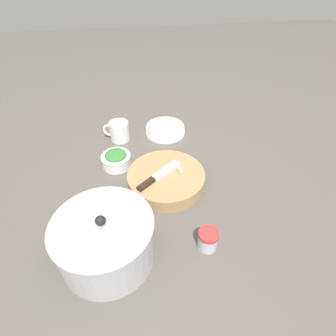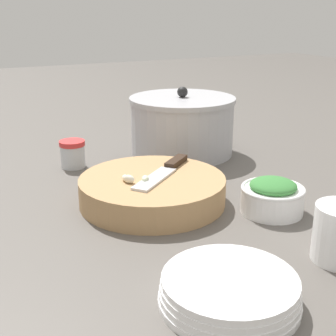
{
  "view_description": "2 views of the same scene",
  "coord_description": "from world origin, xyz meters",
  "px_view_note": "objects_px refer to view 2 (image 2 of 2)",
  "views": [
    {
      "loc": [
        -0.76,
        0.09,
        0.72
      ],
      "look_at": [
        -0.02,
        -0.03,
        0.07
      ],
      "focal_mm": 28.0,
      "sensor_mm": 36.0,
      "label": 1
    },
    {
      "loc": [
        0.77,
        -0.39,
        0.38
      ],
      "look_at": [
        -0.02,
        0.0,
        0.08
      ],
      "focal_mm": 50.0,
      "sensor_mm": 36.0,
      "label": 2
    }
  ],
  "objects_px": {
    "garlic_cloves": "(133,179)",
    "herb_bowl": "(272,196)",
    "chef_knife": "(166,170)",
    "plate_stack": "(229,290)",
    "stock_pot": "(182,125)",
    "cutting_board": "(152,190)",
    "spice_jar": "(73,154)"
  },
  "relations": [
    {
      "from": "garlic_cloves",
      "to": "herb_bowl",
      "type": "distance_m",
      "value": 0.27
    },
    {
      "from": "chef_knife",
      "to": "herb_bowl",
      "type": "bearing_deg",
      "value": -176.39
    },
    {
      "from": "garlic_cloves",
      "to": "chef_knife",
      "type": "bearing_deg",
      "value": 106.64
    },
    {
      "from": "garlic_cloves",
      "to": "herb_bowl",
      "type": "xyz_separation_m",
      "value": [
        0.14,
        0.23,
        -0.03
      ]
    },
    {
      "from": "plate_stack",
      "to": "stock_pot",
      "type": "height_order",
      "value": "stock_pot"
    },
    {
      "from": "cutting_board",
      "to": "chef_knife",
      "type": "relative_size",
      "value": 1.62
    },
    {
      "from": "cutting_board",
      "to": "plate_stack",
      "type": "bearing_deg",
      "value": -8.41
    },
    {
      "from": "spice_jar",
      "to": "stock_pot",
      "type": "relative_size",
      "value": 0.24
    },
    {
      "from": "spice_jar",
      "to": "plate_stack",
      "type": "height_order",
      "value": "spice_jar"
    },
    {
      "from": "stock_pot",
      "to": "garlic_cloves",
      "type": "bearing_deg",
      "value": -42.63
    },
    {
      "from": "stock_pot",
      "to": "spice_jar",
      "type": "bearing_deg",
      "value": -93.32
    },
    {
      "from": "cutting_board",
      "to": "garlic_cloves",
      "type": "relative_size",
      "value": 5.42
    },
    {
      "from": "cutting_board",
      "to": "spice_jar",
      "type": "distance_m",
      "value": 0.31
    },
    {
      "from": "plate_stack",
      "to": "spice_jar",
      "type": "bearing_deg",
      "value": -177.54
    },
    {
      "from": "garlic_cloves",
      "to": "plate_stack",
      "type": "distance_m",
      "value": 0.35
    },
    {
      "from": "cutting_board",
      "to": "herb_bowl",
      "type": "relative_size",
      "value": 2.4
    },
    {
      "from": "herb_bowl",
      "to": "spice_jar",
      "type": "relative_size",
      "value": 1.81
    },
    {
      "from": "cutting_board",
      "to": "garlic_cloves",
      "type": "distance_m",
      "value": 0.06
    },
    {
      "from": "cutting_board",
      "to": "chef_knife",
      "type": "height_order",
      "value": "chef_knife"
    },
    {
      "from": "chef_knife",
      "to": "spice_jar",
      "type": "relative_size",
      "value": 2.7
    },
    {
      "from": "plate_stack",
      "to": "herb_bowl",
      "type": "bearing_deg",
      "value": 131.29
    },
    {
      "from": "chef_knife",
      "to": "herb_bowl",
      "type": "relative_size",
      "value": 1.49
    },
    {
      "from": "chef_knife",
      "to": "stock_pot",
      "type": "xyz_separation_m",
      "value": [
        -0.26,
        0.18,
        0.02
      ]
    },
    {
      "from": "stock_pot",
      "to": "cutting_board",
      "type": "bearing_deg",
      "value": -38.2
    },
    {
      "from": "spice_jar",
      "to": "stock_pot",
      "type": "bearing_deg",
      "value": 86.68
    },
    {
      "from": "chef_knife",
      "to": "plate_stack",
      "type": "bearing_deg",
      "value": 127.6
    },
    {
      "from": "cutting_board",
      "to": "garlic_cloves",
      "type": "bearing_deg",
      "value": -80.28
    },
    {
      "from": "chef_knife",
      "to": "garlic_cloves",
      "type": "height_order",
      "value": "garlic_cloves"
    },
    {
      "from": "cutting_board",
      "to": "stock_pot",
      "type": "distance_m",
      "value": 0.36
    },
    {
      "from": "herb_bowl",
      "to": "spice_jar",
      "type": "bearing_deg",
      "value": -148.67
    },
    {
      "from": "chef_knife",
      "to": "herb_bowl",
      "type": "xyz_separation_m",
      "value": [
        0.16,
        0.15,
        -0.03
      ]
    },
    {
      "from": "garlic_cloves",
      "to": "stock_pot",
      "type": "bearing_deg",
      "value": 137.37
    }
  ]
}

